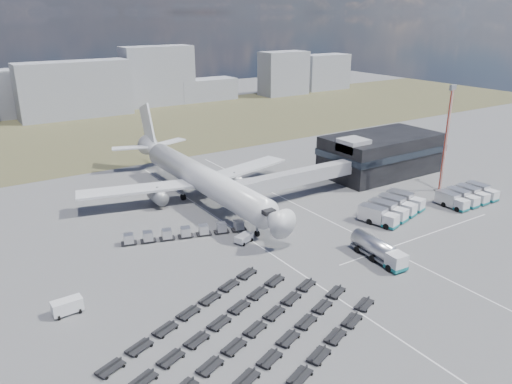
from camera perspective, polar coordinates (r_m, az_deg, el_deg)
ground at (r=86.56m, az=3.44°, el=-7.13°), size 420.00×420.00×0.00m
grass_strip at (r=182.02m, az=-17.77°, el=6.46°), size 420.00×90.00×0.01m
lane_markings at (r=94.21m, az=7.15°, el=-4.92°), size 47.12×110.00×0.01m
terminal at (r=131.77m, az=14.07°, el=4.30°), size 30.40×16.40×11.00m
jet_bridge at (r=108.56m, az=3.83°, el=1.46°), size 30.30×3.80×7.05m
airliner at (r=110.17m, az=-6.57°, el=1.77°), size 51.59×64.53×17.62m
skyline at (r=217.01m, az=-21.70°, el=10.79°), size 304.13×26.87×25.48m
fuel_tanker at (r=86.32m, az=13.80°, el=-6.45°), size 3.64×11.42×3.64m
pushback_tug at (r=90.35m, az=-1.41°, el=-5.36°), size 3.80×2.94×1.50m
utility_van at (r=74.94m, az=-20.77°, el=-12.17°), size 4.13×1.98×2.19m
catering_truck at (r=118.19m, az=-3.18°, el=1.20°), size 4.21×6.81×2.91m
service_trucks_near at (r=105.27m, az=15.32°, el=-1.77°), size 15.74×11.19×3.16m
service_trucks_far at (r=117.99m, az=23.00°, el=-0.40°), size 13.01×7.22×2.88m
uld_row at (r=93.07m, az=-8.07°, el=-4.56°), size 22.75×8.10×1.80m
baggage_dollies at (r=65.74m, az=-1.05°, el=-16.34°), size 39.14×31.81×0.81m
floodlight_mast at (r=120.69m, az=20.89°, el=5.62°), size 2.33×1.89×24.43m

